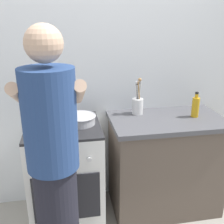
% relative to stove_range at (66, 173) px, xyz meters
% --- Properties ---
extents(ground, '(6.00, 6.00, 0.00)m').
position_rel_stove_range_xyz_m(ground, '(0.35, -0.15, -0.45)').
color(ground, gray).
extents(back_wall, '(3.20, 0.10, 2.50)m').
position_rel_stove_range_xyz_m(back_wall, '(0.55, 0.35, 0.80)').
color(back_wall, silver).
rests_on(back_wall, ground).
extents(countertop, '(1.00, 0.60, 0.90)m').
position_rel_stove_range_xyz_m(countertop, '(0.90, 0.00, 0.00)').
color(countertop, brown).
rests_on(countertop, ground).
extents(stove_range, '(0.60, 0.62, 0.90)m').
position_rel_stove_range_xyz_m(stove_range, '(0.00, 0.00, 0.00)').
color(stove_range, white).
rests_on(stove_range, ground).
extents(pot, '(0.26, 0.20, 0.13)m').
position_rel_stove_range_xyz_m(pot, '(-0.14, -0.04, 0.51)').
color(pot, '#B2B2B7').
rests_on(pot, stove_range).
extents(mixing_bowl, '(0.26, 0.26, 0.07)m').
position_rel_stove_range_xyz_m(mixing_bowl, '(0.14, 0.01, 0.49)').
color(mixing_bowl, '#B7B7BC').
rests_on(mixing_bowl, stove_range).
extents(utensil_crock, '(0.10, 0.10, 0.33)m').
position_rel_stove_range_xyz_m(utensil_crock, '(0.67, 0.17, 0.55)').
color(utensil_crock, silver).
rests_on(utensil_crock, countertop).
extents(oil_bottle, '(0.06, 0.06, 0.22)m').
position_rel_stove_range_xyz_m(oil_bottle, '(1.15, 0.00, 0.54)').
color(oil_bottle, gold).
rests_on(oil_bottle, countertop).
extents(person, '(0.41, 0.50, 1.70)m').
position_rel_stove_range_xyz_m(person, '(-0.06, -0.63, 0.41)').
color(person, black).
rests_on(person, ground).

